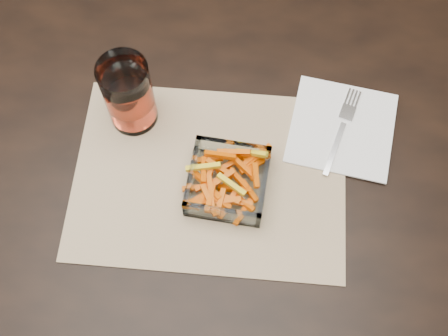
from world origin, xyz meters
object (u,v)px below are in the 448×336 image
(dining_table, at_px, (164,203))
(fork, at_px, (342,128))
(glass_bowl, at_px, (228,182))
(tumbler, at_px, (129,96))

(dining_table, relative_size, fork, 9.22)
(fork, bearing_deg, glass_bowl, -129.64)
(dining_table, distance_m, tumbler, 0.21)
(glass_bowl, bearing_deg, dining_table, -178.36)
(glass_bowl, relative_size, tumbler, 0.94)
(dining_table, height_order, glass_bowl, glass_bowl)
(tumbler, bearing_deg, dining_table, -65.26)
(dining_table, bearing_deg, glass_bowl, 1.64)
(dining_table, height_order, fork, fork)
(tumbler, distance_m, fork, 0.36)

